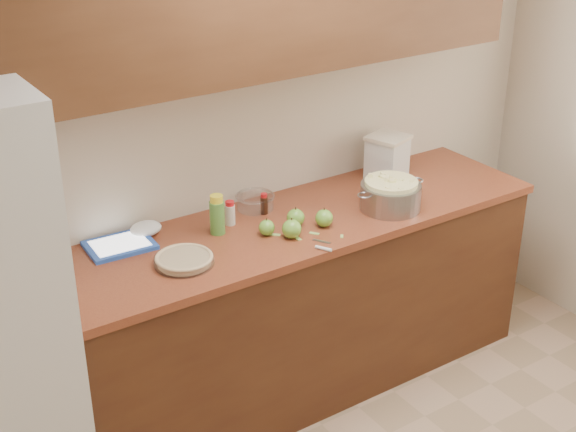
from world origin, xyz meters
TOP-DOWN VIEW (x-y plane):
  - room_shell at (0.00, 0.00)m, footprint 3.60×3.60m
  - counter_run at (0.00, 1.48)m, footprint 2.64×0.68m
  - pie at (-0.54, 1.38)m, footprint 0.25×0.25m
  - colander at (0.53, 1.33)m, footprint 0.39×0.29m
  - flour_canister at (0.76, 1.63)m, footprint 0.24×0.24m
  - tablet at (-0.70, 1.67)m, footprint 0.29×0.23m
  - paring_knife at (0.02, 1.17)m, footprint 0.09×0.14m
  - lemon_bottle at (-0.28, 1.56)m, footprint 0.07×0.07m
  - cinnamon_shaker at (-0.19, 1.60)m, footprint 0.05×0.05m
  - vanilla_bottle at (-0.00, 1.61)m, footprint 0.04×0.04m
  - mixing_bowl at (-0.01, 1.69)m, footprint 0.19×0.19m
  - paper_towel at (-0.56, 1.72)m, footprint 0.15×0.13m
  - apple_left at (-0.11, 1.42)m, footprint 0.07×0.07m
  - apple_center at (0.05, 1.42)m, footprint 0.08×0.08m
  - apple_front at (-0.03, 1.34)m, footprint 0.09×0.09m
  - apple_extra at (0.15, 1.35)m, footprint 0.08×0.08m
  - peel_a at (0.16, 1.22)m, footprint 0.03×0.03m
  - peel_b at (-0.08, 1.40)m, footprint 0.05×0.05m
  - peel_c at (-0.02, 1.32)m, footprint 0.02×0.05m
  - peel_d at (0.07, 1.31)m, footprint 0.04×0.05m

SIDE VIEW (x-z plane):
  - counter_run at x=0.00m, z-range 0.00..0.92m
  - peel_a at x=0.16m, z-range 0.92..0.92m
  - peel_b at x=-0.08m, z-range 0.92..0.92m
  - peel_c at x=-0.02m, z-range 0.92..0.92m
  - peel_d at x=0.07m, z-range 0.92..0.92m
  - paring_knife at x=0.02m, z-range 0.92..0.93m
  - tablet at x=-0.70m, z-range 0.92..0.94m
  - pie at x=-0.54m, z-range 0.92..0.96m
  - paper_towel at x=-0.56m, z-range 0.92..0.98m
  - apple_left at x=-0.11m, z-range 0.91..1.00m
  - mixing_bowl at x=-0.01m, z-range 0.92..0.99m
  - apple_extra at x=0.15m, z-range 0.91..1.01m
  - apple_center at x=0.05m, z-range 0.91..1.01m
  - apple_front at x=-0.03m, z-range 0.91..1.01m
  - vanilla_bottle at x=0.00m, z-range 0.92..1.02m
  - cinnamon_shaker at x=-0.19m, z-range 0.92..1.03m
  - colander at x=0.53m, z-range 0.92..1.06m
  - lemon_bottle at x=-0.28m, z-range 0.92..1.10m
  - flour_canister at x=0.76m, z-range 0.92..1.15m
  - room_shell at x=0.00m, z-range -0.50..3.10m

